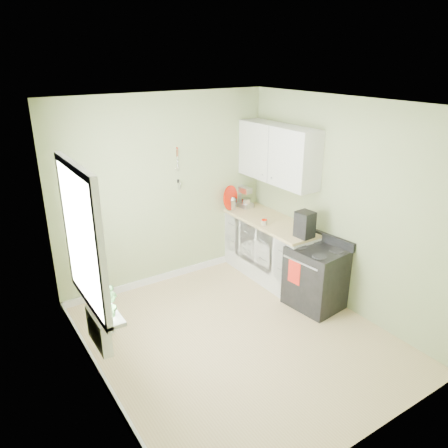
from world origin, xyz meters
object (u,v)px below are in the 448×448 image
stove (316,277)px  kettle (232,203)px  stand_mixer (244,197)px  coffee_maker (305,225)px

stove → kettle: kettle is taller
stand_mixer → coffee_maker: 1.44m
stove → stand_mixer: (0.03, 1.69, 0.64)m
kettle → stove: bearing=-83.3°
stove → coffee_maker: coffee_maker is taller
stove → stand_mixer: bearing=88.9°
stove → stand_mixer: stand_mixer is taller
stand_mixer → stove: bearing=-91.1°
stove → kettle: size_ratio=4.70×
stove → kettle: (-0.20, 1.67, 0.59)m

